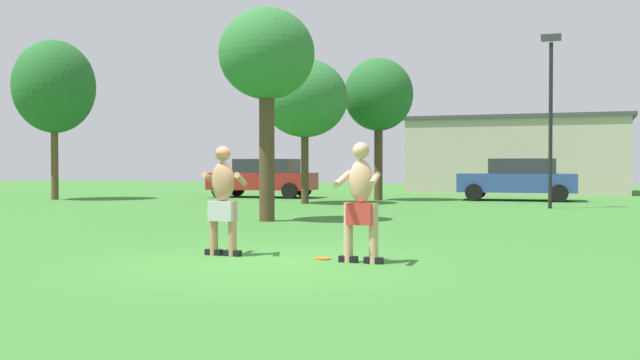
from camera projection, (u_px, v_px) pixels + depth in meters
ground_plane at (273, 262)px, 10.34m from camera, size 80.00×80.00×0.00m
player_with_cap at (223, 195)px, 11.02m from camera, size 0.69×0.58×1.66m
player_in_red at (361, 199)px, 10.18m from camera, size 0.64×0.60×1.69m
frisbee at (322, 259)px, 10.58m from camera, size 0.24×0.24×0.03m
car_red_near_post at (263, 177)px, 30.09m from camera, size 4.42×2.29×1.58m
car_blue_mid_lot at (518, 179)px, 27.54m from camera, size 4.42×2.28×1.58m
lamp_post at (551, 101)px, 22.60m from camera, size 0.60×0.24×5.38m
outbuilding_behind_lot at (519, 155)px, 35.81m from camera, size 10.35×6.36×3.63m
tree_left_field at (305, 99)px, 25.32m from camera, size 2.98×2.98×5.02m
tree_right_field at (378, 96)px, 27.60m from camera, size 2.61×2.61×5.37m
tree_behind_players at (54, 87)px, 28.19m from camera, size 3.12×3.12×6.15m
tree_near_building at (267, 57)px, 17.56m from camera, size 2.31×2.31×5.13m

